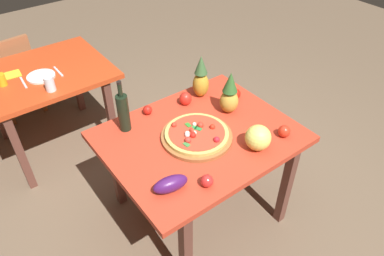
{
  "coord_description": "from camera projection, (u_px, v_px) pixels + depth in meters",
  "views": [
    {
      "loc": [
        -1.11,
        -1.4,
        2.27
      ],
      "look_at": [
        -0.04,
        0.03,
        0.81
      ],
      "focal_mm": 33.85,
      "sensor_mm": 36.0,
      "label": 1
    }
  ],
  "objects": [
    {
      "name": "ground_plane",
      "position": [
        198.0,
        209.0,
        2.82
      ],
      "size": [
        10.0,
        10.0,
        0.0
      ],
      "primitive_type": "plane",
      "color": "brown"
    },
    {
      "name": "pineapple_left",
      "position": [
        230.0,
        95.0,
        2.45
      ],
      "size": [
        0.13,
        0.13,
        0.31
      ],
      "color": "gold",
      "rests_on": "display_table"
    },
    {
      "name": "napkin_folded",
      "position": [
        11.0,
        75.0,
        2.91
      ],
      "size": [
        0.15,
        0.13,
        0.01
      ],
      "primitive_type": "cube",
      "rotation": [
        0.0,
        0.0,
        -0.07
      ],
      "color": "yellow",
      "rests_on": "background_table"
    },
    {
      "name": "bell_pepper",
      "position": [
        185.0,
        99.0,
        2.58
      ],
      "size": [
        0.09,
        0.09,
        0.1
      ],
      "primitive_type": "ellipsoid",
      "color": "red",
      "rests_on": "display_table"
    },
    {
      "name": "eggplant",
      "position": [
        170.0,
        184.0,
        1.95
      ],
      "size": [
        0.21,
        0.13,
        0.09
      ],
      "primitive_type": "ellipsoid",
      "rotation": [
        0.0,
        0.0,
        2.95
      ],
      "color": "#461857",
      "rests_on": "display_table"
    },
    {
      "name": "knife_utensil",
      "position": [
        58.0,
        71.0,
        2.95
      ],
      "size": [
        0.02,
        0.18,
        0.01
      ],
      "primitive_type": "cube",
      "rotation": [
        0.0,
        0.0,
        0.01
      ],
      "color": "silver",
      "rests_on": "background_table"
    },
    {
      "name": "tomato_beside_pepper",
      "position": [
        207.0,
        181.0,
        1.98
      ],
      "size": [
        0.07,
        0.07,
        0.07
      ],
      "primitive_type": "sphere",
      "color": "red",
      "rests_on": "display_table"
    },
    {
      "name": "wine_bottle",
      "position": [
        123.0,
        112.0,
        2.3
      ],
      "size": [
        0.08,
        0.08,
        0.36
      ],
      "color": "black",
      "rests_on": "display_table"
    },
    {
      "name": "drinking_glass_juice",
      "position": [
        1.0,
        80.0,
        2.77
      ],
      "size": [
        0.07,
        0.07,
        0.09
      ],
      "primitive_type": "cylinder",
      "color": "gold",
      "rests_on": "background_table"
    },
    {
      "name": "dining_chair",
      "position": [
        12.0,
        73.0,
        3.48
      ],
      "size": [
        0.44,
        0.44,
        0.85
      ],
      "rotation": [
        0.0,
        0.0,
        3.25
      ],
      "color": "#965C30",
      "rests_on": "ground_plane"
    },
    {
      "name": "tomato_near_board",
      "position": [
        147.0,
        110.0,
        2.49
      ],
      "size": [
        0.06,
        0.06,
        0.06
      ],
      "primitive_type": "sphere",
      "color": "red",
      "rests_on": "display_table"
    },
    {
      "name": "pizza_board",
      "position": [
        197.0,
        137.0,
        2.3
      ],
      "size": [
        0.46,
        0.46,
        0.02
      ],
      "primitive_type": "cylinder",
      "color": "#965C30",
      "rests_on": "display_table"
    },
    {
      "name": "melon",
      "position": [
        258.0,
        138.0,
        2.19
      ],
      "size": [
        0.16,
        0.16,
        0.16
      ],
      "primitive_type": "sphere",
      "color": "#E0E166",
      "rests_on": "display_table"
    },
    {
      "name": "background_table",
      "position": [
        43.0,
        83.0,
        3.01
      ],
      "size": [
        1.08,
        0.87,
        0.76
      ],
      "color": "brown",
      "rests_on": "ground_plane"
    },
    {
      "name": "fork_utensil",
      "position": [
        23.0,
        82.0,
        2.82
      ],
      "size": [
        0.03,
        0.18,
        0.01
      ],
      "primitive_type": "cube",
      "rotation": [
        0.0,
        0.0,
        -0.05
      ],
      "color": "silver",
      "rests_on": "background_table"
    },
    {
      "name": "dinner_plate",
      "position": [
        41.0,
        76.0,
        2.88
      ],
      "size": [
        0.22,
        0.22,
        0.02
      ],
      "primitive_type": "cylinder",
      "color": "white",
      "rests_on": "background_table"
    },
    {
      "name": "display_table",
      "position": [
        199.0,
        145.0,
        2.39
      ],
      "size": [
        1.21,
        0.97,
        0.76
      ],
      "color": "brown",
      "rests_on": "ground_plane"
    },
    {
      "name": "drinking_glass_water",
      "position": [
        50.0,
        84.0,
        2.7
      ],
      "size": [
        0.07,
        0.07,
        0.12
      ],
      "primitive_type": "cylinder",
      "color": "silver",
      "rests_on": "background_table"
    },
    {
      "name": "pizza",
      "position": [
        197.0,
        133.0,
        2.28
      ],
      "size": [
        0.41,
        0.41,
        0.06
      ],
      "color": "#D4B457",
      "rests_on": "pizza_board"
    },
    {
      "name": "tomato_at_corner",
      "position": [
        284.0,
        131.0,
        2.3
      ],
      "size": [
        0.08,
        0.08,
        0.08
      ],
      "primitive_type": "sphere",
      "color": "red",
      "rests_on": "display_table"
    },
    {
      "name": "tomato_by_bottle",
      "position": [
        235.0,
        94.0,
        2.63
      ],
      "size": [
        0.08,
        0.08,
        0.08
      ],
      "primitive_type": "sphere",
      "color": "red",
      "rests_on": "display_table"
    },
    {
      "name": "pineapple_right",
      "position": [
        201.0,
        79.0,
        2.59
      ],
      "size": [
        0.12,
        0.12,
        0.33
      ],
      "color": "#BB8D28",
      "rests_on": "display_table"
    }
  ]
}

